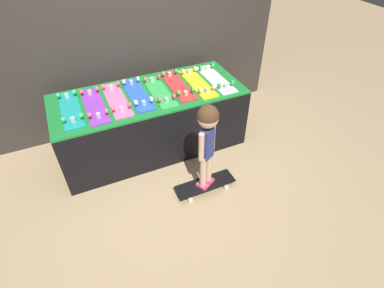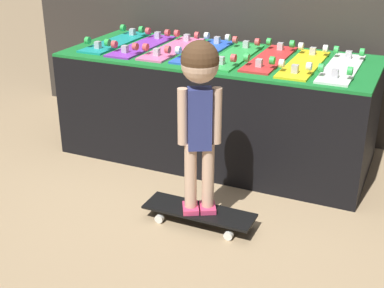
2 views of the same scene
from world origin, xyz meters
name	(u,v)px [view 1 (image 1 of 2)]	position (x,y,z in m)	size (l,w,h in m)	color
ground_plane	(168,171)	(0.00, 0.00, 0.00)	(16.00, 16.00, 0.00)	tan
back_wall	(126,25)	(0.00, 1.19, 1.35)	(4.06, 0.10, 2.71)	#332D28
display_rack	(151,121)	(0.00, 0.54, 0.39)	(2.21, 0.92, 0.77)	black
skateboard_teal_on_rack	(70,109)	(-0.86, 0.55, 0.79)	(0.20, 0.76, 0.09)	teal
skateboard_purple_on_rack	(94,105)	(-0.62, 0.53, 0.79)	(0.20, 0.76, 0.09)	purple
skateboard_pink_on_rack	(116,99)	(-0.37, 0.54, 0.79)	(0.20, 0.76, 0.09)	pink
skateboard_blue_on_rack	(137,94)	(-0.12, 0.56, 0.79)	(0.20, 0.76, 0.09)	blue
skateboard_green_on_rack	(159,91)	(0.12, 0.51, 0.79)	(0.20, 0.76, 0.09)	green
skateboard_red_on_rack	(177,85)	(0.37, 0.56, 0.79)	(0.20, 0.76, 0.09)	red
skateboard_yellow_on_rack	(197,82)	(0.62, 0.52, 0.79)	(0.20, 0.76, 0.09)	yellow
skateboard_white_on_rack	(215,78)	(0.86, 0.51, 0.79)	(0.20, 0.76, 0.09)	white
skateboard_on_floor	(205,184)	(0.27, -0.43, 0.07)	(0.67, 0.20, 0.09)	black
child	(207,133)	(0.27, -0.43, 0.80)	(0.23, 0.20, 1.01)	#E03D6B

